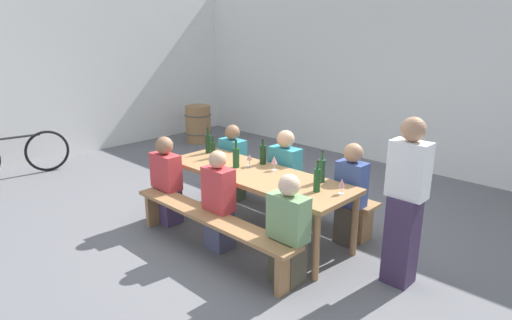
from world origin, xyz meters
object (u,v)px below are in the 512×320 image
Objects in this scene: wine_bottle_2 at (208,143)px; seated_guest_near_1 at (219,203)px; wine_bottle_0 at (321,170)px; seated_guest_far_1 at (285,177)px; wine_glass_0 at (274,160)px; wine_bottle_3 at (236,157)px; bench_far at (294,189)px; parked_bicycle_0 at (11,155)px; wine_bottle_4 at (263,154)px; seated_guest_far_2 at (350,195)px; wine_glass_2 at (249,158)px; standing_host at (405,205)px; wine_barrel at (198,124)px; bench_near at (210,222)px; wine_bottle_1 at (317,180)px; wine_bottle_5 at (213,149)px; wine_glass_1 at (342,183)px; tasting_table at (256,178)px; seated_guest_near_2 at (288,233)px; seated_guest_near_0 at (167,182)px; seated_guest_far_0 at (233,164)px.

seated_guest_near_1 is at bearing -35.14° from wine_bottle_2.
seated_guest_far_1 reaches higher than wine_bottle_0.
wine_bottle_2 reaches higher than wine_glass_0.
seated_guest_near_1 is at bearing -61.99° from wine_bottle_3.
wine_bottle_2 is (-1.03, -0.54, 0.52)m from bench_far.
wine_bottle_3 is 0.19× the size of parked_bicycle_0.
seated_guest_far_2 reaches higher than wine_bottle_4.
wine_bottle_3 is 0.16m from wine_glass_2.
seated_guest_near_1 is 1.10m from seated_guest_far_1.
wine_barrel is at bearing -20.43° from standing_host.
wine_bottle_3 reaches higher than bench_near.
wine_bottle_5 is (-1.66, 0.06, -0.02)m from wine_bottle_1.
wine_glass_1 is 1.32m from seated_guest_near_1.
bench_far is 6.86× the size of wine_bottle_3.
seated_guest_far_2 reaches higher than wine_barrel.
wine_bottle_3 is 0.69m from seated_guest_near_1.
wine_glass_1 reaches higher than tasting_table.
wine_bottle_4 is at bearing -27.92° from wine_barrel.
wine_glass_2 is at bearing 59.20° from wine_bottle_3.
seated_guest_near_1 is at bearing 90.00° from seated_guest_near_2.
seated_guest_near_0 is at bearing -128.53° from bench_far.
wine_glass_2 is at bearing 2.02° from standing_host.
wine_bottle_3 is 0.21× the size of standing_host.
seated_guest_far_2 is 0.67× the size of parked_bicycle_0.
seated_guest_near_0 reaches higher than wine_bottle_1.
wine_barrel is (-4.87, 2.83, -0.12)m from seated_guest_near_2.
wine_bottle_5 is 0.71m from seated_guest_near_0.
seated_guest_far_2 is at bearing 90.00° from seated_guest_far_1.
standing_host is (0.79, -0.36, 0.22)m from seated_guest_far_2.
tasting_table is 1.72m from standing_host.
seated_guest_near_2 is (1.25, -0.53, -0.36)m from wine_bottle_3.
wine_bottle_4 is (-0.17, -0.40, 0.51)m from bench_far.
wine_glass_2 is 0.14× the size of seated_guest_near_1.
standing_host is at bearing 0.62° from wine_bottle_2.
wine_bottle_1 is 0.29× the size of seated_guest_far_1.
seated_guest_far_0 is at bearing -90.00° from seated_guest_far_1.
wine_bottle_2 reaches higher than parked_bicycle_0.
seated_guest_far_2 reaches higher than wine_bottle_1.
wine_bottle_3 is 1.05× the size of wine_bottle_4.
wine_bottle_4 reaches higher than wine_glass_2.
bench_far is 0.94m from wine_bottle_3.
wine_bottle_4 is 1.23m from seated_guest_near_0.
tasting_table is at bearing -2.76° from seated_guest_near_1.
seated_guest_far_2 is at bearing 30.88° from tasting_table.
wine_bottle_4 reaches higher than wine_glass_0.
wine_glass_0 is (1.12, 0.05, -0.01)m from wine_bottle_2.
wine_bottle_3 is at bearing 67.09° from seated_guest_near_2.
seated_guest_far_2 is (1.23, 0.57, -0.31)m from wine_bottle_3.
wine_bottle_2 is 1.19× the size of wine_bottle_5.
wine_bottle_2 is at bearing -78.64° from seated_guest_far_2.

